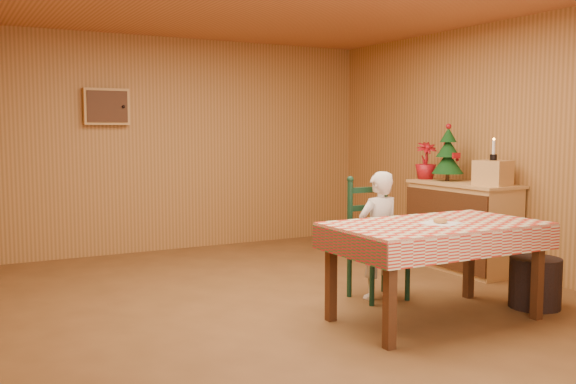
# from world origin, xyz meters

# --- Properties ---
(ground) EXTENTS (6.00, 6.00, 0.00)m
(ground) POSITION_xyz_m (0.00, 0.00, 0.00)
(ground) COLOR brown
(ground) RESTS_ON ground
(cabin_walls) EXTENTS (5.10, 6.05, 2.65)m
(cabin_walls) POSITION_xyz_m (-0.00, 0.53, 1.83)
(cabin_walls) COLOR #AB763D
(cabin_walls) RESTS_ON ground
(dining_table) EXTENTS (1.66, 0.96, 0.77)m
(dining_table) POSITION_xyz_m (0.72, -0.86, 0.69)
(dining_table) COLOR #4A2813
(dining_table) RESTS_ON ground
(ladder_chair) EXTENTS (0.44, 0.40, 1.08)m
(ladder_chair) POSITION_xyz_m (0.72, -0.08, 0.50)
(ladder_chair) COLOR black
(ladder_chair) RESTS_ON ground
(seated_child) EXTENTS (0.41, 0.27, 1.12)m
(seated_child) POSITION_xyz_m (0.72, -0.13, 0.56)
(seated_child) COLOR silver
(seated_child) RESTS_ON ground
(napkin) EXTENTS (0.34, 0.34, 0.00)m
(napkin) POSITION_xyz_m (0.72, -0.91, 0.77)
(napkin) COLOR white
(napkin) RESTS_ON dining_table
(donut) EXTENTS (0.13, 0.13, 0.04)m
(donut) POSITION_xyz_m (0.72, -0.91, 0.79)
(donut) COLOR #C48546
(donut) RESTS_ON napkin
(shelf_unit) EXTENTS (0.54, 1.24, 0.93)m
(shelf_unit) POSITION_xyz_m (2.21, 0.40, 0.47)
(shelf_unit) COLOR tan
(shelf_unit) RESTS_ON ground
(crate) EXTENTS (0.37, 0.37, 0.25)m
(crate) POSITION_xyz_m (2.22, 0.00, 1.06)
(crate) COLOR tan
(crate) RESTS_ON shelf_unit
(christmas_tree) EXTENTS (0.34, 0.34, 0.62)m
(christmas_tree) POSITION_xyz_m (2.22, 0.65, 1.21)
(christmas_tree) COLOR #4A2813
(christmas_tree) RESTS_ON shelf_unit
(flower_arrangement) EXTENTS (0.31, 0.31, 0.42)m
(flower_arrangement) POSITION_xyz_m (2.17, 0.95, 1.14)
(flower_arrangement) COLOR maroon
(flower_arrangement) RESTS_ON shelf_unit
(candle_set) EXTENTS (0.07, 0.07, 0.22)m
(candle_set) POSITION_xyz_m (2.22, 0.00, 1.24)
(candle_set) COLOR black
(candle_set) RESTS_ON crate
(storage_bin) EXTENTS (0.47, 0.47, 0.42)m
(storage_bin) POSITION_xyz_m (1.70, -0.99, 0.21)
(storage_bin) COLOR black
(storage_bin) RESTS_ON ground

